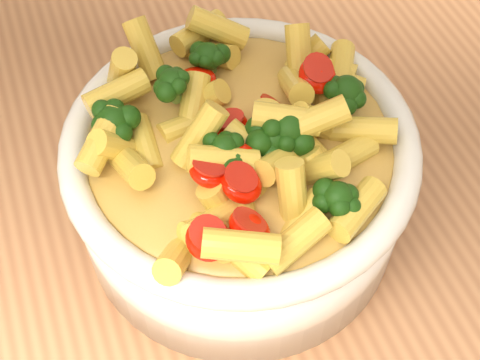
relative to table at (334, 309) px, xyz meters
name	(u,v)px	position (x,y,z in m)	size (l,w,h in m)	color
table	(334,309)	(0.00, 0.00, 0.00)	(1.20, 0.80, 0.90)	#AF764B
serving_bowl	(240,179)	(-0.07, 0.06, 0.16)	(0.25, 0.25, 0.11)	silver
pasta_salad	(240,120)	(-0.07, 0.06, 0.22)	(0.20, 0.20, 0.04)	#E1C447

